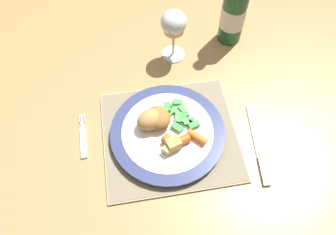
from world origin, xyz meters
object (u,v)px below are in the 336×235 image
at_px(dinner_plate, 168,133).
at_px(wine_glass, 174,25).
at_px(dining_table, 156,83).
at_px(table_knife, 259,150).
at_px(bottle, 235,9).
at_px(fork, 83,139).

height_order(dinner_plate, wine_glass, wine_glass).
xyz_separation_m(dining_table, dinner_plate, (-0.00, -0.22, 0.09)).
height_order(table_knife, bottle, bottle).
bearing_deg(dinner_plate, table_knife, -19.52).
bearing_deg(dining_table, fork, -135.36).
distance_m(dining_table, table_knife, 0.37).
xyz_separation_m(dining_table, bottle, (0.23, 0.07, 0.18)).
distance_m(dining_table, wine_glass, 0.20).
relative_size(dining_table, dinner_plate, 4.97).
bearing_deg(dinner_plate, fork, 173.51).
relative_size(dining_table, bottle, 4.95).
distance_m(dining_table, dinner_plate, 0.24).
relative_size(table_knife, wine_glass, 1.42).
xyz_separation_m(table_knife, bottle, (0.02, 0.37, 0.10)).
bearing_deg(table_knife, wine_glass, 114.32).
distance_m(wine_glass, bottle, 0.18).
xyz_separation_m(dinner_plate, fork, (-0.20, 0.02, -0.01)).
xyz_separation_m(wine_glass, bottle, (0.17, 0.04, -0.01)).
relative_size(fork, table_knife, 0.56).
bearing_deg(bottle, table_knife, -93.60).
bearing_deg(dining_table, dinner_plate, -90.02).
relative_size(dinner_plate, bottle, 0.99).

